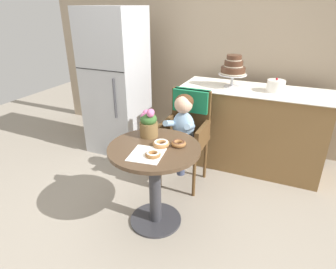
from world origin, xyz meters
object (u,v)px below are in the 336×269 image
at_px(donut_side, 161,143).
at_px(refrigerator, 116,83).
at_px(donut_mid, 179,143).
at_px(round_layer_cake, 276,86).
at_px(tiered_cake_stand, 233,68).
at_px(cafe_table, 155,170).
at_px(flower_vase, 149,123).
at_px(wicker_chair, 188,123).
at_px(donut_front, 153,154).
at_px(seated_child, 182,125).

xyz_separation_m(donut_side, refrigerator, (-1.09, 1.07, 0.11)).
height_order(donut_mid, round_layer_cake, round_layer_cake).
bearing_deg(tiered_cake_stand, cafe_table, -102.72).
bearing_deg(refrigerator, flower_vase, -45.51).
xyz_separation_m(cafe_table, wicker_chair, (0.00, 0.75, 0.13)).
distance_m(donut_front, refrigerator, 1.67).
bearing_deg(flower_vase, seated_child, 73.51).
distance_m(donut_front, flower_vase, 0.37).
height_order(donut_side, flower_vase, flower_vase).
xyz_separation_m(seated_child, refrigerator, (-1.05, 0.51, 0.17)).
height_order(donut_front, refrigerator, refrigerator).
bearing_deg(flower_vase, cafe_table, -51.63).
relative_size(cafe_table, donut_front, 6.40).
relative_size(seated_child, donut_front, 6.45).
bearing_deg(round_layer_cake, refrigerator, -173.94).
bearing_deg(donut_side, wicker_chair, 93.55).
bearing_deg(donut_front, donut_mid, 65.80).
bearing_deg(cafe_table, seated_child, 89.97).
bearing_deg(round_layer_cake, donut_side, -118.94).
height_order(wicker_chair, refrigerator, refrigerator).
distance_m(donut_side, tiered_cake_stand, 1.34).
bearing_deg(donut_front, round_layer_cake, 64.53).
xyz_separation_m(seated_child, donut_side, (0.04, -0.56, 0.06)).
distance_m(tiered_cake_stand, refrigerator, 1.38).
height_order(donut_front, round_layer_cake, round_layer_cake).
xyz_separation_m(donut_side, tiered_cake_stand, (0.25, 1.27, 0.36)).
xyz_separation_m(seated_child, tiered_cake_stand, (0.29, 0.71, 0.42)).
bearing_deg(flower_vase, donut_mid, -13.09).
relative_size(wicker_chair, round_layer_cake, 5.36).
bearing_deg(donut_mid, seated_child, 108.22).
height_order(wicker_chair, flower_vase, flower_vase).
bearing_deg(round_layer_cake, tiered_cake_stand, 178.72).
height_order(donut_mid, flower_vase, flower_vase).
bearing_deg(cafe_table, wicker_chair, 89.98).
bearing_deg(cafe_table, donut_side, 34.52).
bearing_deg(refrigerator, seated_child, -25.82).
relative_size(wicker_chair, seated_child, 1.31).
bearing_deg(cafe_table, donut_front, -66.96).
bearing_deg(tiered_cake_stand, donut_side, -101.09).
bearing_deg(donut_mid, wicker_chair, 104.08).
bearing_deg(donut_side, seated_child, 94.53).
bearing_deg(seated_child, wicker_chair, 90.00).
xyz_separation_m(cafe_table, tiered_cake_stand, (0.29, 1.30, 0.59)).
height_order(wicker_chair, round_layer_cake, round_layer_cake).
relative_size(flower_vase, round_layer_cake, 1.37).
height_order(wicker_chair, donut_side, wicker_chair).
distance_m(round_layer_cake, refrigerator, 1.80).
distance_m(cafe_table, donut_mid, 0.30).
relative_size(wicker_chair, flower_vase, 3.92).
height_order(wicker_chair, seated_child, seated_child).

